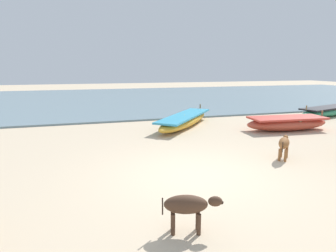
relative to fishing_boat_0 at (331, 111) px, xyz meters
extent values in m
plane|color=beige|center=(-9.81, -5.88, -0.26)|extent=(80.00, 80.00, 0.00)
cube|color=slate|center=(-9.81, 11.25, -0.22)|extent=(60.00, 20.00, 0.08)
ellipsoid|color=#338C66|center=(0.00, 0.00, -0.02)|extent=(4.81, 2.22, 0.47)
cube|color=black|center=(0.00, 0.00, 0.18)|extent=(4.26, 2.05, 0.07)
cube|color=olive|center=(-0.34, -0.10, 0.11)|extent=(0.34, 0.82, 0.04)
cylinder|color=olive|center=(-2.09, -0.60, 0.31)|extent=(0.06, 0.06, 0.20)
ellipsoid|color=gold|center=(-8.09, -0.40, -0.02)|extent=(3.80, 4.23, 0.47)
cube|color=#3399BF|center=(-8.09, -0.40, 0.18)|extent=(3.42, 3.79, 0.07)
cube|color=olive|center=(-7.86, -0.13, 0.11)|extent=(0.70, 0.62, 0.04)
cylinder|color=olive|center=(-6.67, 1.26, 0.31)|extent=(0.06, 0.06, 0.20)
ellipsoid|color=#B74733|center=(-4.55, -2.34, 0.01)|extent=(3.43, 1.35, 0.53)
cube|color=#CC3F33|center=(-4.55, -2.34, 0.23)|extent=(3.03, 1.29, 0.07)
cube|color=olive|center=(-4.30, -2.36, 0.15)|extent=(0.19, 0.93, 0.04)
cylinder|color=olive|center=(-3.01, -2.46, 0.37)|extent=(0.06, 0.06, 0.20)
ellipsoid|color=brown|center=(-7.13, -5.42, 0.20)|extent=(0.65, 0.66, 0.29)
ellipsoid|color=brown|center=(-6.83, -5.10, 0.24)|extent=(0.25, 0.25, 0.16)
sphere|color=#2D2119|center=(-6.77, -5.03, 0.23)|extent=(0.09, 0.09, 0.06)
cylinder|color=brown|center=(-7.05, -5.23, -0.09)|extent=(0.07, 0.07, 0.33)
cylinder|color=brown|center=(-6.95, -5.33, -0.09)|extent=(0.07, 0.07, 0.33)
cylinder|color=brown|center=(-7.32, -5.51, -0.09)|extent=(0.07, 0.07, 0.33)
cylinder|color=brown|center=(-7.21, -5.61, -0.09)|extent=(0.07, 0.07, 0.33)
cylinder|color=#2D2119|center=(-7.37, -5.67, 0.17)|extent=(0.02, 0.02, 0.27)
ellipsoid|color=#4C3323|center=(-10.85, -7.96, 0.19)|extent=(0.69, 0.43, 0.28)
ellipsoid|color=#4C3323|center=(-10.44, -8.08, 0.23)|extent=(0.24, 0.18, 0.15)
sphere|color=#2D2119|center=(-10.35, -8.11, 0.22)|extent=(0.07, 0.07, 0.06)
cylinder|color=#4C3323|center=(-10.65, -7.95, -0.10)|extent=(0.06, 0.06, 0.32)
cylinder|color=#4C3323|center=(-10.69, -8.08, -0.10)|extent=(0.06, 0.06, 0.32)
cylinder|color=#4C3323|center=(-11.01, -7.84, -0.10)|extent=(0.06, 0.06, 0.32)
cylinder|color=#4C3323|center=(-11.05, -7.97, -0.10)|extent=(0.06, 0.06, 0.32)
cylinder|color=#2D2119|center=(-11.18, -7.86, 0.16)|extent=(0.02, 0.02, 0.26)
camera|label=1|loc=(-12.26, -11.68, 2.15)|focal=31.30mm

